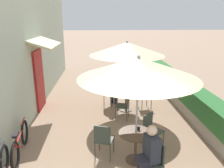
{
  "coord_description": "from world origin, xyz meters",
  "views": [
    {
      "loc": [
        -0.29,
        -2.33,
        3.13
      ],
      "look_at": [
        0.15,
        4.73,
        1.0
      ],
      "focal_mm": 35.0,
      "sensor_mm": 36.0,
      "label": 1
    }
  ],
  "objects_px": {
    "seated_patron_near_right": "(149,152)",
    "cafe_chair_mid_back": "(109,92)",
    "patio_table_mid": "(126,96)",
    "coffee_cup_mid": "(127,90)",
    "patio_table_near": "(136,141)",
    "cafe_chair_mid_right": "(144,94)",
    "cafe_chair_near_back": "(151,128)",
    "bicycle_second": "(20,143)",
    "cafe_chair_mid_left": "(125,104)",
    "coffee_cup_near": "(139,128)",
    "seated_patron_mid_back": "(111,87)",
    "patio_umbrella_near": "(138,68)",
    "cafe_chair_near_left": "(104,138)",
    "patio_umbrella_mid": "(127,49)",
    "cafe_chair_near_right": "(154,159)"
  },
  "relations": [
    {
      "from": "patio_umbrella_mid",
      "to": "cafe_chair_mid_right",
      "type": "xyz_separation_m",
      "value": [
        0.69,
        0.25,
        -1.66
      ]
    },
    {
      "from": "cafe_chair_mid_left",
      "to": "bicycle_second",
      "type": "xyz_separation_m",
      "value": [
        -2.68,
        -1.79,
        -0.18
      ]
    },
    {
      "from": "coffee_cup_near",
      "to": "cafe_chair_mid_back",
      "type": "bearing_deg",
      "value": 98.91
    },
    {
      "from": "patio_table_mid",
      "to": "cafe_chair_near_back",
      "type": "bearing_deg",
      "value": -81.58
    },
    {
      "from": "cafe_chair_near_left",
      "to": "cafe_chair_mid_left",
      "type": "height_order",
      "value": "same"
    },
    {
      "from": "seated_patron_near_right",
      "to": "cafe_chair_mid_back",
      "type": "xyz_separation_m",
      "value": [
        -0.55,
        4.06,
        -0.17
      ]
    },
    {
      "from": "coffee_cup_near",
      "to": "seated_patron_mid_back",
      "type": "xyz_separation_m",
      "value": [
        -0.42,
        3.28,
        -0.06
      ]
    },
    {
      "from": "patio_table_near",
      "to": "coffee_cup_near",
      "type": "distance_m",
      "value": 0.29
    },
    {
      "from": "cafe_chair_near_left",
      "to": "cafe_chair_mid_left",
      "type": "xyz_separation_m",
      "value": [
        0.72,
        2.02,
        0.0
      ]
    },
    {
      "from": "cafe_chair_near_back",
      "to": "bicycle_second",
      "type": "bearing_deg",
      "value": -39.62
    },
    {
      "from": "patio_table_near",
      "to": "coffee_cup_near",
      "type": "bearing_deg",
      "value": 61.28
    },
    {
      "from": "seated_patron_near_right",
      "to": "patio_table_mid",
      "type": "height_order",
      "value": "seated_patron_near_right"
    },
    {
      "from": "cafe_chair_near_right",
      "to": "cafe_chair_mid_back",
      "type": "xyz_separation_m",
      "value": [
        -0.66,
        4.04,
        0.0
      ]
    },
    {
      "from": "coffee_cup_near",
      "to": "patio_umbrella_near",
      "type": "bearing_deg",
      "value": -118.72
    },
    {
      "from": "patio_table_mid",
      "to": "coffee_cup_mid",
      "type": "xyz_separation_m",
      "value": [
        0.04,
        -0.05,
        0.24
      ]
    },
    {
      "from": "cafe_chair_near_left",
      "to": "cafe_chair_mid_left",
      "type": "bearing_deg",
      "value": 87.4
    },
    {
      "from": "bicycle_second",
      "to": "seated_patron_mid_back",
      "type": "bearing_deg",
      "value": 45.61
    },
    {
      "from": "cafe_chair_near_left",
      "to": "patio_table_mid",
      "type": "relative_size",
      "value": 1.13
    },
    {
      "from": "patio_table_near",
      "to": "cafe_chair_near_left",
      "type": "bearing_deg",
      "value": 168.91
    },
    {
      "from": "cafe_chair_near_left",
      "to": "coffee_cup_near",
      "type": "xyz_separation_m",
      "value": [
        0.8,
        0.0,
        0.23
      ]
    },
    {
      "from": "cafe_chair_mid_left",
      "to": "patio_table_mid",
      "type": "bearing_deg",
      "value": 6.01
    },
    {
      "from": "patio_table_mid",
      "to": "patio_umbrella_mid",
      "type": "distance_m",
      "value": 1.66
    },
    {
      "from": "seated_patron_mid_back",
      "to": "cafe_chair_mid_back",
      "type": "bearing_deg",
      "value": -90.0
    },
    {
      "from": "patio_table_mid",
      "to": "patio_umbrella_mid",
      "type": "relative_size",
      "value": 0.31
    },
    {
      "from": "cafe_chair_near_left",
      "to": "cafe_chair_near_back",
      "type": "xyz_separation_m",
      "value": [
        1.2,
        0.41,
        0.0
      ]
    },
    {
      "from": "cafe_chair_near_right",
      "to": "bicycle_second",
      "type": "xyz_separation_m",
      "value": [
        -2.91,
        1.06,
        -0.18
      ]
    },
    {
      "from": "patio_umbrella_near",
      "to": "cafe_chair_mid_left",
      "type": "xyz_separation_m",
      "value": [
        0.01,
        2.16,
        -1.66
      ]
    },
    {
      "from": "cafe_chair_near_back",
      "to": "bicycle_second",
      "type": "height_order",
      "value": "cafe_chair_near_back"
    },
    {
      "from": "cafe_chair_near_right",
      "to": "seated_patron_near_right",
      "type": "bearing_deg",
      "value": 90.0
    },
    {
      "from": "seated_patron_near_right",
      "to": "cafe_chair_near_back",
      "type": "distance_m",
      "value": 1.33
    },
    {
      "from": "cafe_chair_near_left",
      "to": "coffee_cup_near",
      "type": "distance_m",
      "value": 0.83
    },
    {
      "from": "patio_table_mid",
      "to": "patio_umbrella_near",
      "type": "bearing_deg",
      "value": -92.69
    },
    {
      "from": "cafe_chair_mid_left",
      "to": "coffee_cup_mid",
      "type": "distance_m",
      "value": 0.73
    },
    {
      "from": "patio_table_near",
      "to": "cafe_chair_mid_right",
      "type": "height_order",
      "value": "cafe_chair_mid_right"
    },
    {
      "from": "coffee_cup_near",
      "to": "cafe_chair_mid_right",
      "type": "height_order",
      "value": "cafe_chair_mid_right"
    },
    {
      "from": "seated_patron_near_right",
      "to": "coffee_cup_mid",
      "type": "relative_size",
      "value": 13.89
    },
    {
      "from": "cafe_chair_mid_back",
      "to": "coffee_cup_mid",
      "type": "relative_size",
      "value": 9.67
    },
    {
      "from": "cafe_chair_near_back",
      "to": "patio_umbrella_mid",
      "type": "distance_m",
      "value": 2.88
    },
    {
      "from": "coffee_cup_near",
      "to": "cafe_chair_mid_left",
      "type": "relative_size",
      "value": 0.1
    },
    {
      "from": "seated_patron_mid_back",
      "to": "cafe_chair_mid_right",
      "type": "bearing_deg",
      "value": 31.7
    },
    {
      "from": "coffee_cup_mid",
      "to": "cafe_chair_mid_left",
      "type": "bearing_deg",
      "value": -104.2
    },
    {
      "from": "cafe_chair_near_back",
      "to": "seated_patron_near_right",
      "type": "bearing_deg",
      "value": 31.55
    },
    {
      "from": "seated_patron_near_right",
      "to": "bicycle_second",
      "type": "bearing_deg",
      "value": 55.91
    },
    {
      "from": "patio_umbrella_mid",
      "to": "seated_patron_mid_back",
      "type": "bearing_deg",
      "value": 131.02
    },
    {
      "from": "coffee_cup_near",
      "to": "bicycle_second",
      "type": "xyz_separation_m",
      "value": [
        -2.75,
        0.22,
        -0.42
      ]
    },
    {
      "from": "patio_umbrella_near",
      "to": "patio_table_mid",
      "type": "bearing_deg",
      "value": 87.31
    },
    {
      "from": "patio_table_mid",
      "to": "seated_patron_mid_back",
      "type": "bearing_deg",
      "value": 131.02
    },
    {
      "from": "cafe_chair_mid_left",
      "to": "cafe_chair_near_back",
      "type": "bearing_deg",
      "value": -147.39
    },
    {
      "from": "cafe_chair_near_right",
      "to": "patio_umbrella_near",
      "type": "bearing_deg",
      "value": 6.01
    },
    {
      "from": "coffee_cup_near",
      "to": "patio_umbrella_mid",
      "type": "bearing_deg",
      "value": 88.83
    }
  ]
}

